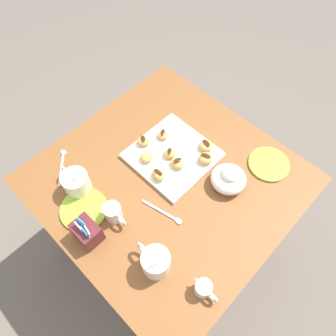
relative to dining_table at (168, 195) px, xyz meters
name	(u,v)px	position (x,y,z in m)	size (l,w,h in m)	color
ground_plane	(168,240)	(0.00, 0.00, -0.58)	(8.00, 8.00, 0.00)	#665B51
dining_table	(168,195)	(0.00, 0.00, 0.00)	(0.88, 0.87, 0.71)	brown
pastry_plate_square	(173,155)	(0.06, -0.08, 0.14)	(0.29, 0.29, 0.02)	silver
coffee_mug_cream_left	(155,262)	(-0.20, 0.26, 0.18)	(0.13, 0.09, 0.14)	silver
coffee_mug_cream_right	(76,182)	(0.20, 0.26, 0.18)	(0.13, 0.09, 0.13)	silver
cream_pitcher_white	(113,212)	(0.02, 0.24, 0.17)	(0.10, 0.06, 0.07)	silver
sugar_caddy	(87,232)	(0.03, 0.34, 0.18)	(0.09, 0.07, 0.11)	#561E23
ice_cream_bowl	(229,178)	(-0.17, -0.14, 0.18)	(0.13, 0.13, 0.10)	silver
chocolate_sauce_pitcher	(204,288)	(-0.35, 0.21, 0.16)	(0.09, 0.05, 0.06)	silver
saucer_lime_left	(84,209)	(0.12, 0.30, 0.14)	(0.17, 0.17, 0.01)	#9EC633
saucer_lime_right	(269,164)	(-0.24, -0.31, 0.14)	(0.16, 0.16, 0.01)	#9EC633
loose_spoon_near_saucer	(166,214)	(-0.10, 0.11, 0.14)	(0.16, 0.05, 0.01)	silver
loose_spoon_by_plate	(62,163)	(0.34, 0.23, 0.14)	(0.13, 0.11, 0.01)	silver
beignet_0	(205,158)	(-0.05, -0.15, 0.17)	(0.05, 0.05, 0.04)	#DBA351
chocolate_drizzle_0	(206,156)	(-0.05, -0.15, 0.19)	(0.04, 0.02, 0.01)	#381E11
beignet_1	(158,175)	(0.02, 0.03, 0.17)	(0.05, 0.04, 0.04)	#DBA351
chocolate_drizzle_1	(158,172)	(0.02, 0.03, 0.19)	(0.04, 0.01, 0.01)	#381E11
beignet_2	(206,146)	(-0.02, -0.19, 0.17)	(0.05, 0.05, 0.03)	#DBA351
chocolate_drizzle_2	(206,143)	(-0.02, -0.19, 0.18)	(0.04, 0.02, 0.01)	#381E11
beignet_3	(170,154)	(0.06, -0.07, 0.17)	(0.04, 0.04, 0.03)	#DBA351
chocolate_drizzle_3	(170,151)	(0.06, -0.07, 0.18)	(0.03, 0.02, 0.01)	#381E11
beignet_4	(177,163)	(0.01, -0.06, 0.17)	(0.05, 0.06, 0.03)	#DBA351
chocolate_drizzle_4	(178,160)	(0.01, -0.06, 0.18)	(0.03, 0.02, 0.01)	#381E11
beignet_5	(163,135)	(0.14, -0.12, 0.16)	(0.05, 0.04, 0.03)	#DBA351
chocolate_drizzle_5	(163,132)	(0.14, -0.12, 0.18)	(0.03, 0.01, 0.01)	#381E11
beignet_6	(146,157)	(0.11, 0.00, 0.17)	(0.05, 0.05, 0.03)	#DBA351
beignet_7	(143,141)	(0.17, -0.04, 0.17)	(0.04, 0.05, 0.03)	#DBA351
chocolate_drizzle_7	(143,139)	(0.17, -0.04, 0.18)	(0.03, 0.02, 0.01)	#381E11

